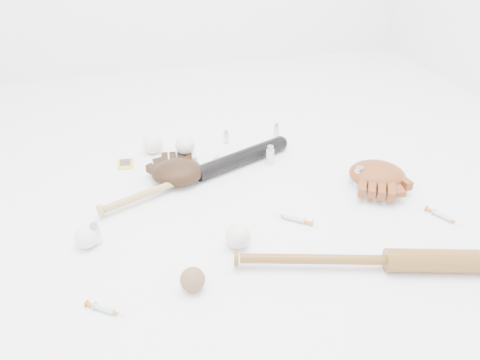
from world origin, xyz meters
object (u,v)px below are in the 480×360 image
object	(u,v)px
bat_wood	(389,260)
glove_dark	(177,172)
bat_dark	(200,173)
pedestal	(186,158)

from	to	relation	value
bat_wood	glove_dark	distance (m)	0.82
bat_wood	glove_dark	size ratio (longest dim) A/B	4.06
bat_dark	pedestal	xyz separation A→B (m)	(-0.03, 0.14, -0.01)
bat_wood	glove_dark	world-z (taller)	glove_dark
glove_dark	bat_dark	bearing A→B (deg)	-3.29
bat_dark	bat_wood	size ratio (longest dim) A/B	0.90
bat_dark	glove_dark	xyz separation A→B (m)	(-0.08, 0.02, 0.01)
bat_dark	bat_wood	distance (m)	0.76
pedestal	glove_dark	bearing A→B (deg)	-113.36
bat_dark	pedestal	size ratio (longest dim) A/B	10.81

